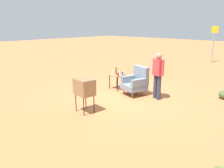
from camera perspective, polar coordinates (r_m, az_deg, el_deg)
ground_plane at (r=8.42m, az=4.31°, el=-2.73°), size 60.00×60.00×0.00m
armchair at (r=8.33m, az=6.23°, el=0.60°), size 0.94×0.95×1.06m
side_table at (r=9.03m, az=1.36°, el=1.96°), size 0.56×0.56×0.61m
tv_on_stand at (r=6.60m, az=-7.10°, el=-0.79°), size 0.65×0.51×1.03m
person_standing at (r=7.87m, az=11.70°, el=2.79°), size 0.54×0.33×1.64m
road_sign at (r=16.62m, az=24.61°, el=9.71°), size 0.33×0.33×2.44m
soda_can_blue at (r=8.93m, az=2.71°, el=2.78°), size 0.07×0.07×0.12m
bottle_short_clear at (r=9.01m, az=0.13°, el=3.16°), size 0.06×0.06×0.20m
bottle_tall_amber at (r=8.90m, az=1.07°, el=3.34°), size 0.07×0.07×0.30m
soda_can_red at (r=8.72m, az=1.57°, el=2.49°), size 0.07×0.07×0.12m
flower_vase at (r=9.04m, az=2.00°, el=3.50°), size 0.15×0.09×0.27m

